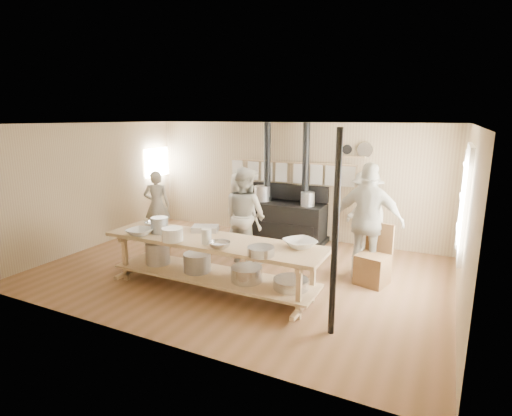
# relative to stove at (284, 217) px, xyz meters

# --- Properties ---
(ground) EXTENTS (7.00, 7.00, 0.00)m
(ground) POSITION_rel_stove_xyz_m (0.01, -2.12, -0.52)
(ground) COLOR brown
(ground) RESTS_ON ground
(room_shell) EXTENTS (7.00, 7.00, 7.00)m
(room_shell) POSITION_rel_stove_xyz_m (0.01, -2.12, 1.10)
(room_shell) COLOR tan
(room_shell) RESTS_ON ground
(window_right) EXTENTS (0.09, 1.50, 1.65)m
(window_right) POSITION_rel_stove_xyz_m (3.48, -1.52, 0.98)
(window_right) COLOR beige
(window_right) RESTS_ON ground
(left_opening) EXTENTS (0.00, 0.90, 0.90)m
(left_opening) POSITION_rel_stove_xyz_m (-3.44, -0.12, 1.08)
(left_opening) COLOR white
(left_opening) RESTS_ON ground
(stove) EXTENTS (1.90, 0.75, 2.60)m
(stove) POSITION_rel_stove_xyz_m (0.00, 0.00, 0.00)
(stove) COLOR black
(stove) RESTS_ON ground
(towel_rail) EXTENTS (3.00, 0.04, 0.47)m
(towel_rail) POSITION_rel_stove_xyz_m (0.01, 0.28, 1.03)
(towel_rail) COLOR tan
(towel_rail) RESTS_ON ground
(back_wall_shelf) EXTENTS (0.63, 0.14, 0.32)m
(back_wall_shelf) POSITION_rel_stove_xyz_m (1.47, 0.32, 1.48)
(back_wall_shelf) COLOR tan
(back_wall_shelf) RESTS_ON ground
(prep_table) EXTENTS (3.60, 0.90, 0.85)m
(prep_table) POSITION_rel_stove_xyz_m (-0.00, -3.02, -0.00)
(prep_table) COLOR tan
(prep_table) RESTS_ON ground
(support_post) EXTENTS (0.08, 0.08, 2.60)m
(support_post) POSITION_rel_stove_xyz_m (2.06, -3.47, 0.78)
(support_post) COLOR black
(support_post) RESTS_ON ground
(cook_far_left) EXTENTS (0.68, 0.61, 1.56)m
(cook_far_left) POSITION_rel_stove_xyz_m (-2.60, -1.19, 0.26)
(cook_far_left) COLOR beige
(cook_far_left) RESTS_ON ground
(cook_left) EXTENTS (1.07, 0.95, 1.82)m
(cook_left) POSITION_rel_stove_xyz_m (-0.14, -1.63, 0.39)
(cook_left) COLOR beige
(cook_left) RESTS_ON ground
(cook_center) EXTENTS (0.91, 0.69, 1.67)m
(cook_center) POSITION_rel_stove_xyz_m (-0.42, -1.25, 0.31)
(cook_center) COLOR beige
(cook_center) RESTS_ON ground
(cook_right) EXTENTS (1.18, 0.51, 1.99)m
(cook_right) POSITION_rel_stove_xyz_m (2.08, -1.42, 0.48)
(cook_right) COLOR beige
(cook_right) RESTS_ON ground
(cook_by_window) EXTENTS (1.24, 1.20, 1.70)m
(cook_by_window) POSITION_rel_stove_xyz_m (1.81, -0.17, 0.33)
(cook_by_window) COLOR beige
(cook_by_window) RESTS_ON ground
(chair) EXTENTS (0.57, 0.57, 1.01)m
(chair) POSITION_rel_stove_xyz_m (2.24, -1.62, -0.22)
(chair) COLOR brown
(chair) RESTS_ON ground
(bowl_white_a) EXTENTS (0.41, 0.41, 0.10)m
(bowl_white_a) POSITION_rel_stove_xyz_m (-1.18, -3.33, 0.38)
(bowl_white_a) COLOR white
(bowl_white_a) RESTS_ON prep_table
(bowl_steel_a) EXTENTS (0.41, 0.41, 0.10)m
(bowl_steel_a) POSITION_rel_stove_xyz_m (-1.27, -2.87, 0.38)
(bowl_steel_a) COLOR silver
(bowl_steel_a) RESTS_ON prep_table
(bowl_white_b) EXTENTS (0.65, 0.65, 0.11)m
(bowl_white_b) POSITION_rel_stove_xyz_m (1.36, -2.78, 0.39)
(bowl_white_b) COLOR white
(bowl_white_b) RESTS_ON prep_table
(bowl_steel_b) EXTENTS (0.35, 0.35, 0.10)m
(bowl_steel_b) POSITION_rel_stove_xyz_m (0.34, -3.35, 0.38)
(bowl_steel_b) COLOR silver
(bowl_steel_b) RESTS_ON prep_table
(roasting_pan) EXTENTS (0.50, 0.42, 0.09)m
(roasting_pan) POSITION_rel_stove_xyz_m (-0.34, -2.69, 0.38)
(roasting_pan) COLOR #B2B2B7
(roasting_pan) RESTS_ON prep_table
(mixing_bowl_large) EXTENTS (0.48, 0.48, 0.12)m
(mixing_bowl_large) POSITION_rel_stove_xyz_m (1.00, -3.35, 0.39)
(mixing_bowl_large) COLOR silver
(mixing_bowl_large) RESTS_ON prep_table
(bucket_galv) EXTENTS (0.33, 0.33, 0.26)m
(bucket_galv) POSITION_rel_stove_xyz_m (-0.97, -3.08, 0.46)
(bucket_galv) COLOR gray
(bucket_galv) RESTS_ON prep_table
(deep_bowl_enamel) EXTENTS (0.37, 0.37, 0.20)m
(deep_bowl_enamel) POSITION_rel_stove_xyz_m (-0.50, -3.35, 0.43)
(deep_bowl_enamel) COLOR white
(deep_bowl_enamel) RESTS_ON prep_table
(pitcher) EXTENTS (0.19, 0.19, 0.23)m
(pitcher) POSITION_rel_stove_xyz_m (0.05, -3.25, 0.45)
(pitcher) COLOR white
(pitcher) RESTS_ON prep_table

